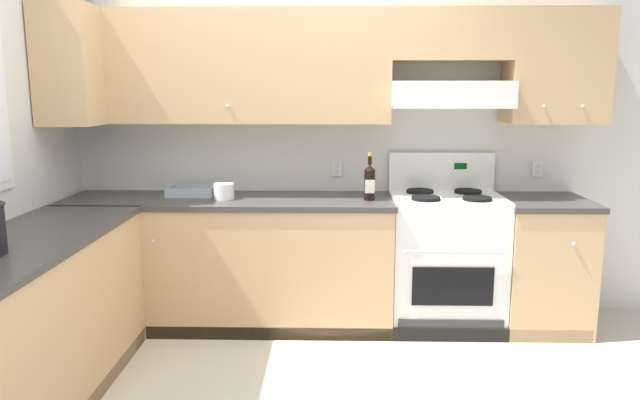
{
  "coord_description": "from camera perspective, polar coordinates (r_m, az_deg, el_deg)",
  "views": [
    {
      "loc": [
        0.32,
        -2.83,
        1.65
      ],
      "look_at": [
        0.23,
        0.7,
        1.0
      ],
      "focal_mm": 33.77,
      "sensor_mm": 36.0,
      "label": 1
    }
  ],
  "objects": [
    {
      "name": "wall_back",
      "position": [
        4.36,
        2.39,
        8.19
      ],
      "size": [
        4.68,
        0.57,
        2.55
      ],
      "color": "silver",
      "rests_on": "ground_plane"
    },
    {
      "name": "counter_back_run",
      "position": [
        4.25,
        -2.55,
        -5.94
      ],
      "size": [
        3.6,
        0.65,
        0.91
      ],
      "color": "tan",
      "rests_on": "ground_plane"
    },
    {
      "name": "counter_left_run",
      "position": [
        3.44,
        -26.22,
        -11.07
      ],
      "size": [
        0.63,
        1.91,
        0.91
      ],
      "color": "tan",
      "rests_on": "ground_plane"
    },
    {
      "name": "stove",
      "position": [
        4.32,
        11.76,
        -5.53
      ],
      "size": [
        0.76,
        0.62,
        1.2
      ],
      "color": "white",
      "rests_on": "ground_plane"
    },
    {
      "name": "wine_bottle",
      "position": [
        4.08,
        4.72,
        1.79
      ],
      "size": [
        0.07,
        0.08,
        0.32
      ],
      "color": "black",
      "rests_on": "counter_back_run"
    },
    {
      "name": "bowl",
      "position": [
        4.37,
        -12.03,
        0.74
      ],
      "size": [
        0.33,
        0.25,
        0.06
      ],
      "color": "#9EADB7",
      "rests_on": "counter_back_run"
    },
    {
      "name": "paper_towel_roll",
      "position": [
        4.16,
        -9.09,
        0.83
      ],
      "size": [
        0.14,
        0.14,
        0.11
      ],
      "color": "white",
      "rests_on": "counter_back_run"
    }
  ]
}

